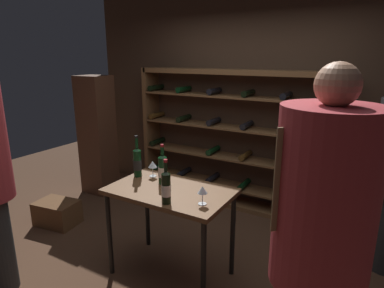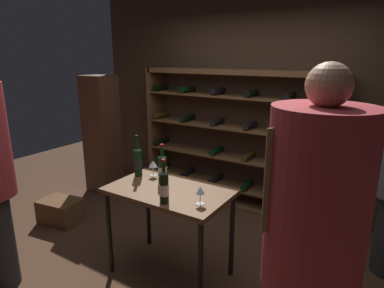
{
  "view_description": "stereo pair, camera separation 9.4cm",
  "coord_description": "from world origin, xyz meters",
  "px_view_note": "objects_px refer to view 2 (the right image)",
  "views": [
    {
      "loc": [
        1.43,
        -2.36,
        1.98
      ],
      "look_at": [
        -0.05,
        0.16,
        1.19
      ],
      "focal_mm": 30.89,
      "sensor_mm": 36.0,
      "label": 1
    },
    {
      "loc": [
        1.51,
        -2.31,
        1.98
      ],
      "look_at": [
        -0.05,
        0.16,
        1.19
      ],
      "focal_mm": 30.89,
      "sensor_mm": 36.0,
      "label": 2
    }
  ],
  "objects_px": {
    "wine_bottle_gold_foil": "(162,169)",
    "wine_glass_stemmed_right": "(200,191)",
    "wine_glass_stemmed_center": "(153,165)",
    "wine_bottle_green_slim": "(138,161)",
    "person_bystander_red_print": "(312,242)",
    "display_cabinet": "(102,135)",
    "wine_rack": "(232,140)",
    "tasting_table": "(169,199)",
    "wine_bottle_red_label": "(164,187)",
    "wine_crate": "(61,211)"
  },
  "relations": [
    {
      "from": "wine_bottle_gold_foil",
      "to": "wine_bottle_red_label",
      "type": "xyz_separation_m",
      "value": [
        0.26,
        -0.33,
        -0.0
      ]
    },
    {
      "from": "wine_bottle_gold_foil",
      "to": "wine_glass_stemmed_right",
      "type": "distance_m",
      "value": 0.55
    },
    {
      "from": "wine_crate",
      "to": "wine_glass_stemmed_right",
      "type": "xyz_separation_m",
      "value": [
        2.09,
        -0.2,
        0.82
      ]
    },
    {
      "from": "wine_bottle_green_slim",
      "to": "wine_glass_stemmed_center",
      "type": "bearing_deg",
      "value": 29.71
    },
    {
      "from": "tasting_table",
      "to": "person_bystander_red_print",
      "type": "distance_m",
      "value": 1.5
    },
    {
      "from": "wine_rack",
      "to": "display_cabinet",
      "type": "relative_size",
      "value": 1.52
    },
    {
      "from": "display_cabinet",
      "to": "wine_bottle_gold_foil",
      "type": "height_order",
      "value": "display_cabinet"
    },
    {
      "from": "wine_bottle_gold_foil",
      "to": "wine_glass_stemmed_center",
      "type": "relative_size",
      "value": 2.39
    },
    {
      "from": "person_bystander_red_print",
      "to": "wine_glass_stemmed_right",
      "type": "bearing_deg",
      "value": 103.39
    },
    {
      "from": "wine_crate",
      "to": "wine_glass_stemmed_center",
      "type": "bearing_deg",
      "value": 3.93
    },
    {
      "from": "wine_glass_stemmed_center",
      "to": "wine_bottle_green_slim",
      "type": "bearing_deg",
      "value": -150.29
    },
    {
      "from": "person_bystander_red_print",
      "to": "display_cabinet",
      "type": "height_order",
      "value": "person_bystander_red_print"
    },
    {
      "from": "wine_bottle_gold_foil",
      "to": "wine_bottle_green_slim",
      "type": "bearing_deg",
      "value": 174.81
    },
    {
      "from": "display_cabinet",
      "to": "wine_glass_stemmed_center",
      "type": "xyz_separation_m",
      "value": [
        1.69,
        -0.91,
        0.11
      ]
    },
    {
      "from": "display_cabinet",
      "to": "tasting_table",
      "type": "bearing_deg",
      "value": -28.53
    },
    {
      "from": "wine_rack",
      "to": "person_bystander_red_print",
      "type": "relative_size",
      "value": 1.33
    },
    {
      "from": "person_bystander_red_print",
      "to": "wine_crate",
      "type": "relative_size",
      "value": 4.07
    },
    {
      "from": "tasting_table",
      "to": "wine_bottle_green_slim",
      "type": "bearing_deg",
      "value": 166.43
    },
    {
      "from": "wine_crate",
      "to": "wine_bottle_green_slim",
      "type": "distance_m",
      "value": 1.52
    },
    {
      "from": "wine_crate",
      "to": "display_cabinet",
      "type": "xyz_separation_m",
      "value": [
        -0.3,
        1.01,
        0.71
      ]
    },
    {
      "from": "person_bystander_red_print",
      "to": "wine_crate",
      "type": "bearing_deg",
      "value": 118.03
    },
    {
      "from": "display_cabinet",
      "to": "wine_glass_stemmed_right",
      "type": "distance_m",
      "value": 2.68
    },
    {
      "from": "wine_glass_stemmed_center",
      "to": "wine_glass_stemmed_right",
      "type": "xyz_separation_m",
      "value": [
        0.71,
        -0.3,
        -0.0
      ]
    },
    {
      "from": "wine_bottle_red_label",
      "to": "wine_bottle_green_slim",
      "type": "bearing_deg",
      "value": 148.46
    },
    {
      "from": "tasting_table",
      "to": "person_bystander_red_print",
      "type": "relative_size",
      "value": 0.55
    },
    {
      "from": "wine_bottle_gold_foil",
      "to": "wine_glass_stemmed_right",
      "type": "xyz_separation_m",
      "value": [
        0.52,
        -0.2,
        -0.02
      ]
    },
    {
      "from": "wine_glass_stemmed_right",
      "to": "wine_bottle_red_label",
      "type": "bearing_deg",
      "value": -153.37
    },
    {
      "from": "display_cabinet",
      "to": "wine_rack",
      "type": "bearing_deg",
      "value": 17.24
    },
    {
      "from": "display_cabinet",
      "to": "wine_bottle_green_slim",
      "type": "distance_m",
      "value": 1.85
    },
    {
      "from": "wine_crate",
      "to": "wine_bottle_gold_foil",
      "type": "bearing_deg",
      "value": -0.19
    },
    {
      "from": "wine_rack",
      "to": "wine_glass_stemmed_right",
      "type": "bearing_deg",
      "value": -72.23
    },
    {
      "from": "wine_bottle_red_label",
      "to": "wine_glass_stemmed_center",
      "type": "height_order",
      "value": "wine_bottle_red_label"
    },
    {
      "from": "wine_bottle_red_label",
      "to": "wine_glass_stemmed_right",
      "type": "relative_size",
      "value": 2.41
    },
    {
      "from": "wine_bottle_red_label",
      "to": "wine_glass_stemmed_center",
      "type": "bearing_deg",
      "value": 136.67
    },
    {
      "from": "display_cabinet",
      "to": "person_bystander_red_print",
      "type": "bearing_deg",
      "value": -27.04
    },
    {
      "from": "wine_crate",
      "to": "wine_bottle_green_slim",
      "type": "xyz_separation_m",
      "value": [
        1.26,
        0.02,
        0.85
      ]
    },
    {
      "from": "wine_bottle_green_slim",
      "to": "wine_glass_stemmed_right",
      "type": "height_order",
      "value": "wine_bottle_green_slim"
    },
    {
      "from": "wine_bottle_red_label",
      "to": "wine_glass_stemmed_right",
      "type": "bearing_deg",
      "value": 26.63
    },
    {
      "from": "person_bystander_red_print",
      "to": "display_cabinet",
      "type": "distance_m",
      "value": 3.75
    },
    {
      "from": "wine_glass_stemmed_right",
      "to": "wine_rack",
      "type": "bearing_deg",
      "value": 107.77
    },
    {
      "from": "wine_rack",
      "to": "wine_glass_stemmed_center",
      "type": "distance_m",
      "value": 1.48
    },
    {
      "from": "tasting_table",
      "to": "wine_bottle_gold_foil",
      "type": "bearing_deg",
      "value": 148.89
    },
    {
      "from": "person_bystander_red_print",
      "to": "wine_glass_stemmed_center",
      "type": "height_order",
      "value": "person_bystander_red_print"
    },
    {
      "from": "tasting_table",
      "to": "wine_glass_stemmed_center",
      "type": "bearing_deg",
      "value": 150.75
    },
    {
      "from": "wine_rack",
      "to": "wine_bottle_gold_foil",
      "type": "relative_size",
      "value": 7.04
    },
    {
      "from": "wine_rack",
      "to": "wine_bottle_red_label",
      "type": "relative_size",
      "value": 7.15
    },
    {
      "from": "wine_rack",
      "to": "wine_bottle_green_slim",
      "type": "xyz_separation_m",
      "value": [
        -0.26,
        -1.55,
        0.09
      ]
    },
    {
      "from": "wine_glass_stemmed_right",
      "to": "display_cabinet",
      "type": "bearing_deg",
      "value": 153.16
    },
    {
      "from": "wine_rack",
      "to": "wine_glass_stemmed_right",
      "type": "height_order",
      "value": "wine_rack"
    },
    {
      "from": "person_bystander_red_print",
      "to": "wine_bottle_gold_foil",
      "type": "bearing_deg",
      "value": 105.62
    }
  ]
}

